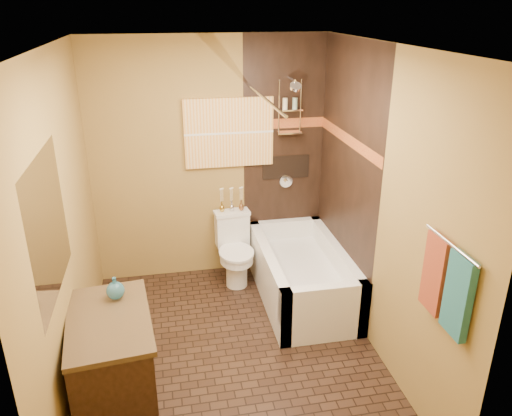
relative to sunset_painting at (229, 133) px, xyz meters
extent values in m
plane|color=black|center=(-0.20, -1.48, -1.55)|extent=(3.00, 3.00, 0.00)
cube|color=olive|center=(-1.40, -1.48, -0.30)|extent=(0.02, 3.00, 2.50)
cube|color=olive|center=(1.00, -1.48, -0.30)|extent=(0.02, 3.00, 2.50)
cube|color=olive|center=(-0.20, 0.02, -0.30)|extent=(2.40, 0.02, 2.50)
cube|color=olive|center=(-0.20, -2.98, -0.30)|extent=(2.40, 0.02, 2.50)
plane|color=silver|center=(-0.20, -1.48, 0.95)|extent=(3.00, 3.00, 0.00)
cube|color=black|center=(0.57, 0.01, -0.30)|extent=(0.85, 0.01, 2.50)
cube|color=black|center=(0.99, -0.73, -0.30)|extent=(0.01, 1.50, 2.50)
cube|color=#9B321C|center=(0.57, 0.00, 0.07)|extent=(0.85, 0.01, 0.10)
cube|color=#9B321C|center=(0.98, -0.73, 0.07)|extent=(0.01, 1.50, 0.10)
cube|color=black|center=(0.60, 0.01, -0.40)|extent=(0.50, 0.01, 0.25)
cylinder|color=silver|center=(0.60, -0.12, 0.53)|extent=(0.02, 0.26, 0.02)
cylinder|color=silver|center=(0.60, -0.28, 0.48)|extent=(0.11, 0.11, 0.09)
cylinder|color=silver|center=(0.60, -0.01, -0.55)|extent=(0.14, 0.02, 0.14)
cylinder|color=silver|center=(0.20, -0.73, 0.47)|extent=(0.03, 1.55, 0.03)
cylinder|color=silver|center=(0.95, -2.53, -0.10)|extent=(0.02, 0.55, 0.02)
cube|color=#1E5E65|center=(0.96, -2.66, -0.37)|extent=(0.05, 0.22, 0.52)
cube|color=maroon|center=(0.96, -2.40, -0.37)|extent=(0.05, 0.22, 0.52)
cube|color=gold|center=(0.00, 0.00, 0.00)|extent=(0.90, 0.04, 0.70)
cube|color=white|center=(-1.39, -1.92, -0.05)|extent=(0.01, 1.00, 0.90)
cube|color=white|center=(0.60, -1.43, -1.27)|extent=(0.80, 0.10, 0.55)
cube|color=white|center=(0.60, -0.03, -1.27)|extent=(0.80, 0.10, 0.55)
cube|color=white|center=(0.25, -0.73, -1.27)|extent=(0.10, 1.50, 0.55)
cube|color=white|center=(0.95, -0.73, -1.27)|extent=(0.10, 1.50, 0.55)
cube|color=white|center=(0.60, -0.73, -1.38)|extent=(0.64, 1.34, 0.35)
cube|color=white|center=(0.00, -0.09, -1.03)|extent=(0.37, 0.19, 0.35)
cube|color=white|center=(0.00, -0.09, -0.84)|extent=(0.39, 0.21, 0.04)
cylinder|color=white|center=(0.00, -0.36, -1.37)|extent=(0.22, 0.22, 0.35)
cylinder|color=white|center=(0.00, -0.36, -1.22)|extent=(0.34, 0.34, 0.09)
cylinder|color=white|center=(0.00, -0.36, -1.17)|extent=(0.36, 0.36, 0.03)
cube|color=black|center=(-1.12, -1.92, -1.17)|extent=(0.61, 0.90, 0.76)
cube|color=black|center=(-1.11, -1.92, -0.77)|extent=(0.64, 0.95, 0.04)
camera|label=1|loc=(-0.68, -4.87, 1.22)|focal=35.00mm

